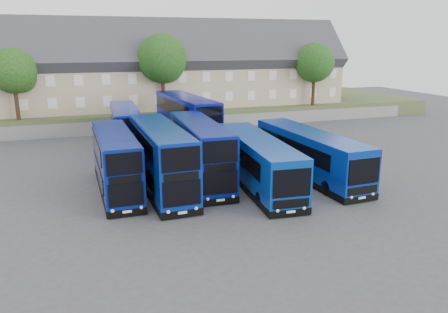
{
  "coord_description": "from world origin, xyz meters",
  "views": [
    {
      "loc": [
        -7.71,
        -26.41,
        10.21
      ],
      "look_at": [
        1.94,
        2.43,
        2.2
      ],
      "focal_mm": 35.0,
      "sensor_mm": 36.0,
      "label": 1
    }
  ],
  "objects_px": {
    "tree_far": "(327,59)",
    "tree_east": "(315,64)",
    "tree_mid": "(163,61)",
    "tree_west": "(15,73)",
    "dd_front_left": "(116,163)",
    "coach_east_a": "(257,162)",
    "dd_front_mid": "(161,159)"
  },
  "relations": [
    {
      "from": "tree_far",
      "to": "tree_east",
      "type": "bearing_deg",
      "value": -130.6
    },
    {
      "from": "tree_east",
      "to": "tree_mid",
      "type": "bearing_deg",
      "value": 178.57
    },
    {
      "from": "tree_west",
      "to": "tree_east",
      "type": "relative_size",
      "value": 0.94
    },
    {
      "from": "dd_front_left",
      "to": "coach_east_a",
      "type": "xyz_separation_m",
      "value": [
        9.84,
        -1.92,
        -0.31
      ]
    },
    {
      "from": "tree_mid",
      "to": "coach_east_a",
      "type": "bearing_deg",
      "value": -84.95
    },
    {
      "from": "dd_front_mid",
      "to": "tree_far",
      "type": "relative_size",
      "value": 1.33
    },
    {
      "from": "tree_east",
      "to": "tree_west",
      "type": "bearing_deg",
      "value": -180.0
    },
    {
      "from": "dd_front_left",
      "to": "tree_east",
      "type": "xyz_separation_m",
      "value": [
        27.73,
        21.42,
        5.35
      ]
    },
    {
      "from": "tree_west",
      "to": "tree_far",
      "type": "distance_m",
      "value": 42.58
    },
    {
      "from": "dd_front_left",
      "to": "tree_far",
      "type": "distance_m",
      "value": 44.47
    },
    {
      "from": "tree_west",
      "to": "tree_mid",
      "type": "height_order",
      "value": "tree_mid"
    },
    {
      "from": "tree_east",
      "to": "dd_front_left",
      "type": "bearing_deg",
      "value": -142.32
    },
    {
      "from": "dd_front_mid",
      "to": "tree_west",
      "type": "bearing_deg",
      "value": 115.56
    },
    {
      "from": "coach_east_a",
      "to": "tree_far",
      "type": "height_order",
      "value": "tree_far"
    },
    {
      "from": "tree_mid",
      "to": "tree_east",
      "type": "bearing_deg",
      "value": -1.43
    },
    {
      "from": "coach_east_a",
      "to": "tree_west",
      "type": "xyz_separation_m",
      "value": [
        -18.11,
        23.34,
        5.32
      ]
    },
    {
      "from": "tree_east",
      "to": "coach_east_a",
      "type": "bearing_deg",
      "value": -127.48
    },
    {
      "from": "dd_front_left",
      "to": "coach_east_a",
      "type": "height_order",
      "value": "dd_front_left"
    },
    {
      "from": "tree_far",
      "to": "coach_east_a",
      "type": "bearing_deg",
      "value": -128.22
    },
    {
      "from": "coach_east_a",
      "to": "tree_east",
      "type": "distance_m",
      "value": 29.95
    },
    {
      "from": "dd_front_mid",
      "to": "tree_west",
      "type": "xyz_separation_m",
      "value": [
        -11.32,
        22.13,
        4.81
      ]
    },
    {
      "from": "tree_east",
      "to": "tree_far",
      "type": "relative_size",
      "value": 0.94
    },
    {
      "from": "dd_front_mid",
      "to": "tree_mid",
      "type": "relative_size",
      "value": 1.25
    },
    {
      "from": "dd_front_mid",
      "to": "tree_mid",
      "type": "bearing_deg",
      "value": 76.77
    },
    {
      "from": "dd_front_left",
      "to": "tree_far",
      "type": "xyz_separation_m",
      "value": [
        33.73,
        28.42,
        5.68
      ]
    },
    {
      "from": "tree_west",
      "to": "tree_mid",
      "type": "bearing_deg",
      "value": 1.79
    },
    {
      "from": "coach_east_a",
      "to": "tree_west",
      "type": "bearing_deg",
      "value": 132.05
    },
    {
      "from": "coach_east_a",
      "to": "tree_west",
      "type": "distance_m",
      "value": 30.01
    },
    {
      "from": "dd_front_mid",
      "to": "tree_far",
      "type": "height_order",
      "value": "tree_far"
    },
    {
      "from": "tree_mid",
      "to": "tree_east",
      "type": "height_order",
      "value": "tree_mid"
    },
    {
      "from": "dd_front_mid",
      "to": "tree_mid",
      "type": "xyz_separation_m",
      "value": [
        4.68,
        22.63,
        5.83
      ]
    },
    {
      "from": "tree_west",
      "to": "tree_far",
      "type": "relative_size",
      "value": 0.88
    }
  ]
}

